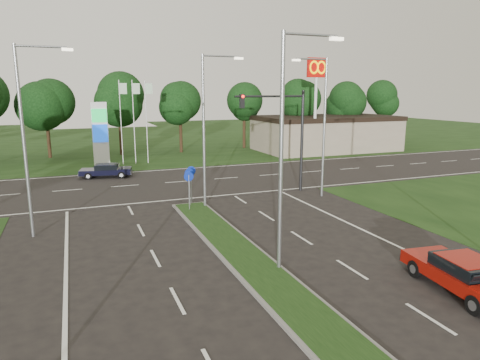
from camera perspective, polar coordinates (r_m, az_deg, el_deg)
name	(u,v)px	position (r m, az deg, el deg)	size (l,w,h in m)	color
verge_far	(121,141)	(63.78, -15.62, 5.02)	(160.00, 50.00, 0.02)	black
cross_road	(165,183)	(33.43, -9.97, -0.40)	(160.00, 12.00, 0.02)	black
median_kerb	(284,294)	(15.27, 5.89, -14.92)	(2.00, 26.00, 0.12)	slate
commercial_building	(326,133)	(52.66, 11.36, 6.10)	(16.00, 9.00, 4.00)	gray
streetlight_median_near	(286,141)	(16.00, 6.18, 5.14)	(2.53, 0.22, 9.00)	gray
streetlight_median_far	(207,123)	(25.26, -4.43, 7.53)	(2.53, 0.22, 9.00)	gray
streetlight_left_far	(28,132)	(22.25, -26.46, 5.81)	(2.53, 0.22, 9.00)	gray
streetlight_right_far	(322,120)	(28.53, 10.86, 7.83)	(2.53, 0.22, 9.00)	gray
traffic_signal	(285,125)	(29.48, 6.08, 7.26)	(5.10, 0.42, 7.00)	black
median_signs	(190,180)	(25.83, -6.70, 0.04)	(1.16, 1.76, 2.38)	gray
gas_pylon	(103,133)	(41.38, -17.85, 5.98)	(5.80, 1.26, 8.00)	silver
mcdonalds_sign	(316,81)	(46.91, 10.15, 12.82)	(2.20, 0.47, 10.40)	silver
treeline_far	(134,93)	(48.46, -14.01, 11.25)	(6.00, 6.00, 9.90)	black
red_sedan	(464,274)	(17.13, 27.74, -10.98)	(2.39, 4.75, 1.26)	#991108
navy_sedan	(106,170)	(36.70, -17.42, 1.25)	(4.28, 2.42, 1.11)	black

